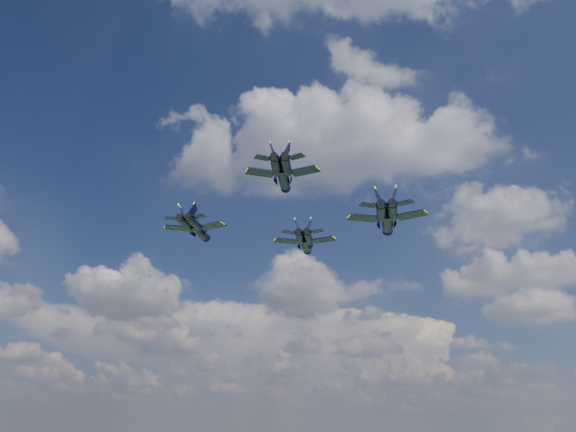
# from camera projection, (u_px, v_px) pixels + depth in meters

# --- Properties ---
(jet_lead) EXTENTS (13.11, 17.08, 4.05)m
(jet_lead) POSITION_uv_depth(u_px,v_px,m) (306.00, 244.00, 119.72)
(jet_lead) COLOR black
(jet_left) EXTENTS (11.89, 15.16, 3.64)m
(jet_left) POSITION_uv_depth(u_px,v_px,m) (199.00, 231.00, 105.15)
(jet_left) COLOR black
(jet_right) EXTENTS (14.21, 18.16, 4.36)m
(jet_right) POSITION_uv_depth(u_px,v_px,m) (387.00, 222.00, 101.16)
(jet_right) COLOR black
(jet_slot) EXTENTS (11.23, 14.74, 3.48)m
(jet_slot) POSITION_uv_depth(u_px,v_px,m) (284.00, 178.00, 86.06)
(jet_slot) COLOR black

